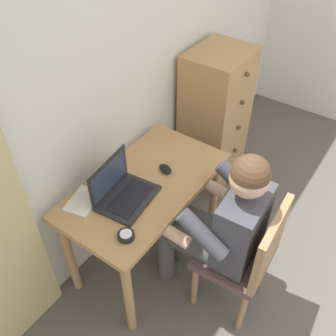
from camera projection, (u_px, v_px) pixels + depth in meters
name	position (u px, v px, depth m)	size (l,w,h in m)	color
wall_back	(127.00, 66.00, 2.25)	(4.80, 0.05, 2.50)	silver
desk	(146.00, 197.00, 2.32)	(1.07, 0.59, 0.73)	tan
dresser	(215.00, 119.00, 3.02)	(0.50, 0.44, 1.15)	tan
chair	(246.00, 255.00, 2.16)	(0.44, 0.42, 0.87)	brown
person_seated	(221.00, 222.00, 2.11)	(0.55, 0.60, 1.19)	#4C4C4C
laptop	(122.00, 191.00, 2.12)	(0.37, 0.29, 0.24)	#232326
computer_mouse	(165.00, 169.00, 2.31)	(0.06, 0.10, 0.03)	black
desk_clock	(126.00, 236.00, 1.93)	(0.09, 0.09, 0.03)	black
notebook_pad	(84.00, 201.00, 2.13)	(0.21, 0.15, 0.01)	silver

